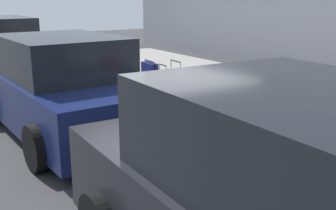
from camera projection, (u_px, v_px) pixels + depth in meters
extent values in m
plane|color=#333335|center=(163.00, 126.00, 7.34)|extent=(40.00, 40.00, 0.00)
cube|color=gray|center=(263.00, 103.00, 8.64)|extent=(18.00, 5.00, 0.14)
cylinder|color=gray|center=(334.00, 119.00, 5.14)|extent=(0.02, 0.02, 0.04)
cylinder|color=black|center=(329.00, 163.00, 5.30)|extent=(0.04, 0.02, 0.04)
cube|color=#59601E|center=(304.00, 139.00, 5.46)|extent=(0.47, 0.24, 0.54)
cube|color=black|center=(304.00, 139.00, 5.46)|extent=(0.47, 0.08, 0.55)
cylinder|color=gray|center=(319.00, 112.00, 5.18)|extent=(0.02, 0.02, 0.31)
cylinder|color=gray|center=(296.00, 105.00, 5.52)|extent=(0.02, 0.02, 0.31)
cylinder|color=black|center=(308.00, 97.00, 5.31)|extent=(0.40, 0.06, 0.02)
cylinder|color=black|center=(314.00, 162.00, 5.35)|extent=(0.05, 0.02, 0.04)
cylinder|color=black|center=(292.00, 151.00, 5.70)|extent=(0.05, 0.02, 0.04)
cube|color=navy|center=(276.00, 127.00, 5.95)|extent=(0.51, 0.27, 0.54)
cube|color=black|center=(276.00, 127.00, 5.95)|extent=(0.51, 0.09, 0.55)
cylinder|color=gray|center=(291.00, 103.00, 5.68)|extent=(0.02, 0.02, 0.28)
cylinder|color=gray|center=(266.00, 97.00, 6.01)|extent=(0.02, 0.02, 0.28)
cylinder|color=black|center=(279.00, 90.00, 5.81)|extent=(0.43, 0.07, 0.02)
cylinder|color=black|center=(288.00, 147.00, 5.85)|extent=(0.05, 0.02, 0.04)
cylinder|color=black|center=(263.00, 139.00, 6.18)|extent=(0.05, 0.02, 0.04)
cube|color=#9EA0A8|center=(249.00, 113.00, 6.31)|extent=(0.36, 0.23, 0.75)
cube|color=black|center=(249.00, 113.00, 6.31)|extent=(0.36, 0.07, 0.76)
cylinder|color=gray|center=(257.00, 83.00, 6.06)|extent=(0.02, 0.02, 0.26)
cylinder|color=gray|center=(245.00, 79.00, 6.30)|extent=(0.02, 0.02, 0.26)
cylinder|color=black|center=(251.00, 72.00, 6.14)|extent=(0.29, 0.05, 0.02)
cylinder|color=black|center=(254.00, 137.00, 6.27)|extent=(0.05, 0.02, 0.04)
cylinder|color=black|center=(242.00, 132.00, 6.53)|extent=(0.05, 0.02, 0.04)
cube|color=maroon|center=(224.00, 112.00, 6.68)|extent=(0.46, 0.27, 0.58)
cube|color=black|center=(224.00, 112.00, 6.68)|extent=(0.46, 0.07, 0.59)
cylinder|color=gray|center=(234.00, 95.00, 6.44)|extent=(0.02, 0.02, 0.04)
cylinder|color=gray|center=(217.00, 91.00, 6.75)|extent=(0.02, 0.02, 0.04)
cylinder|color=black|center=(225.00, 92.00, 6.59)|extent=(0.39, 0.04, 0.02)
cylinder|color=black|center=(232.00, 130.00, 6.59)|extent=(0.04, 0.02, 0.04)
cylinder|color=black|center=(215.00, 124.00, 6.91)|extent=(0.04, 0.02, 0.04)
cube|color=black|center=(204.00, 105.00, 7.14)|extent=(0.50, 0.23, 0.54)
cube|color=black|center=(204.00, 105.00, 7.14)|extent=(0.50, 0.06, 0.55)
cylinder|color=gray|center=(212.00, 86.00, 6.86)|extent=(0.02, 0.02, 0.25)
cylinder|color=gray|center=(197.00, 81.00, 7.21)|extent=(0.02, 0.02, 0.25)
cylinder|color=black|center=(204.00, 76.00, 7.00)|extent=(0.43, 0.04, 0.02)
cylinder|color=black|center=(211.00, 122.00, 7.02)|extent=(0.04, 0.02, 0.04)
cylinder|color=black|center=(196.00, 116.00, 7.38)|extent=(0.04, 0.02, 0.04)
cube|color=red|center=(192.00, 98.00, 7.65)|extent=(0.42, 0.24, 0.55)
cube|color=black|center=(192.00, 98.00, 7.65)|extent=(0.43, 0.05, 0.56)
cylinder|color=gray|center=(198.00, 84.00, 7.42)|extent=(0.02, 0.02, 0.04)
cylinder|color=gray|center=(186.00, 81.00, 7.72)|extent=(0.02, 0.02, 0.04)
cylinder|color=black|center=(192.00, 82.00, 7.56)|extent=(0.36, 0.03, 0.02)
cylinder|color=black|center=(197.00, 113.00, 7.56)|extent=(0.04, 0.02, 0.04)
cylinder|color=black|center=(186.00, 109.00, 7.86)|extent=(0.04, 0.02, 0.04)
cube|color=#0F606B|center=(176.00, 91.00, 8.04)|extent=(0.45, 0.22, 0.61)
cube|color=black|center=(176.00, 91.00, 8.04)|extent=(0.44, 0.07, 0.62)
cylinder|color=gray|center=(180.00, 70.00, 7.77)|extent=(0.02, 0.02, 0.30)
cylinder|color=gray|center=(171.00, 67.00, 8.09)|extent=(0.02, 0.02, 0.30)
cylinder|color=black|center=(176.00, 61.00, 7.89)|extent=(0.37, 0.05, 0.02)
cylinder|color=black|center=(180.00, 107.00, 7.95)|extent=(0.05, 0.02, 0.04)
cylinder|color=black|center=(171.00, 103.00, 8.28)|extent=(0.05, 0.02, 0.04)
cube|color=#59601E|center=(163.00, 88.00, 8.43)|extent=(0.36, 0.24, 0.58)
cube|color=black|center=(163.00, 88.00, 8.43)|extent=(0.35, 0.06, 0.59)
cylinder|color=gray|center=(166.00, 71.00, 8.22)|extent=(0.02, 0.02, 0.18)
cylinder|color=gray|center=(160.00, 68.00, 8.45)|extent=(0.02, 0.02, 0.18)
cylinder|color=black|center=(163.00, 65.00, 8.31)|extent=(0.28, 0.04, 0.02)
cylinder|color=black|center=(166.00, 102.00, 8.38)|extent=(0.05, 0.02, 0.04)
cylinder|color=black|center=(160.00, 99.00, 8.63)|extent=(0.05, 0.02, 0.04)
cube|color=navy|center=(150.00, 80.00, 8.80)|extent=(0.49, 0.21, 0.74)
cube|color=black|center=(150.00, 80.00, 8.80)|extent=(0.49, 0.07, 0.76)
cylinder|color=gray|center=(154.00, 63.00, 8.53)|extent=(0.02, 0.02, 0.04)
cylinder|color=gray|center=(145.00, 61.00, 8.88)|extent=(0.02, 0.02, 0.04)
cylinder|color=black|center=(150.00, 61.00, 8.70)|extent=(0.42, 0.05, 0.02)
cylinder|color=black|center=(155.00, 98.00, 8.71)|extent=(0.05, 0.02, 0.04)
cylinder|color=black|center=(146.00, 94.00, 9.08)|extent=(0.05, 0.02, 0.04)
cylinder|color=#99999E|center=(127.00, 75.00, 9.62)|extent=(0.20, 0.20, 0.65)
sphere|color=#99999E|center=(127.00, 59.00, 9.52)|extent=(0.21, 0.21, 0.21)
cylinder|color=#99999E|center=(124.00, 73.00, 9.73)|extent=(0.09, 0.10, 0.09)
cylinder|color=#99999E|center=(130.00, 75.00, 9.49)|extent=(0.09, 0.10, 0.09)
cylinder|color=#333338|center=(107.00, 69.00, 10.16)|extent=(0.14, 0.14, 0.73)
cube|color=black|center=(312.00, 140.00, 2.67)|extent=(2.27, 1.78, 0.68)
cylinder|color=black|center=(263.00, 178.00, 4.51)|extent=(0.64, 0.23, 0.64)
cube|color=#141E4C|center=(64.00, 99.00, 6.87)|extent=(4.32, 1.97, 0.80)
cube|color=black|center=(61.00, 56.00, 6.68)|extent=(2.28, 1.74, 0.66)
cylinder|color=black|center=(83.00, 93.00, 8.48)|extent=(0.65, 0.25, 0.64)
cylinder|color=black|center=(37.00, 148.00, 5.39)|extent=(0.65, 0.25, 0.64)
cylinder|color=black|center=(153.00, 124.00, 6.40)|extent=(0.65, 0.25, 0.64)
cylinder|color=black|center=(20.00, 59.00, 12.92)|extent=(0.64, 0.23, 0.64)
cylinder|color=black|center=(49.00, 73.00, 10.70)|extent=(0.64, 0.23, 0.64)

